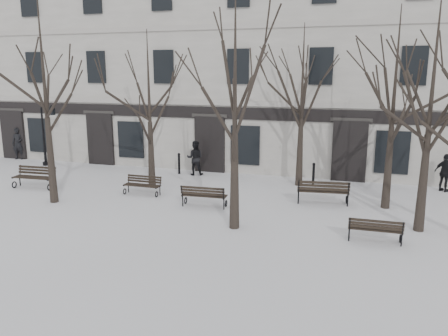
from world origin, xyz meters
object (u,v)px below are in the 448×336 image
at_px(bench_3, 143,184).
at_px(bench_0, 35,176).
at_px(bench_4, 323,191).
at_px(lamp_post, 47,131).
at_px(tree_1, 235,81).
at_px(bench_1, 204,195).
at_px(tree_0, 43,74).
at_px(tree_2, 433,84).
at_px(bench_2, 375,229).

bearing_deg(bench_3, bench_0, -174.60).
bearing_deg(bench_4, lamp_post, -17.95).
distance_m(tree_1, bench_1, 5.06).
relative_size(tree_0, bench_0, 4.15).
bearing_deg(tree_0, tree_2, 3.19).
height_order(tree_1, bench_1, tree_1).
bearing_deg(bench_1, tree_1, 130.08).
distance_m(tree_0, bench_1, 7.64).
distance_m(tree_2, bench_4, 5.73).
bearing_deg(bench_1, bench_4, -161.24).
height_order(bench_2, bench_4, bench_4).
relative_size(tree_1, bench_0, 3.95).
bearing_deg(bench_2, lamp_post, -21.80).
bearing_deg(lamp_post, bench_4, -11.26).
height_order(bench_0, bench_1, bench_0).
height_order(tree_1, lamp_post, tree_1).
height_order(tree_1, tree_2, tree_1).
xyz_separation_m(tree_1, lamp_post, (-12.65, 6.65, -2.88)).
bearing_deg(tree_2, bench_0, 176.86).
bearing_deg(lamp_post, tree_0, -50.30).
relative_size(bench_1, lamp_post, 0.52).
xyz_separation_m(tree_2, bench_4, (-3.27, 2.09, -4.21)).
bearing_deg(bench_1, bench_3, -19.80).
relative_size(bench_1, bench_2, 1.10).
xyz_separation_m(tree_0, bench_3, (2.90, 2.06, -4.63)).
bearing_deg(bench_2, bench_3, -17.38).
height_order(tree_1, bench_2, tree_1).
bearing_deg(tree_2, bench_1, 177.36).
distance_m(tree_0, bench_2, 13.10).
relative_size(bench_3, lamp_post, 0.47).
relative_size(bench_1, bench_3, 1.11).
bearing_deg(tree_1, lamp_post, 152.25).
bearing_deg(lamp_post, bench_0, -58.44).
bearing_deg(tree_0, bench_1, 10.51).
distance_m(bench_1, bench_4, 4.70).
xyz_separation_m(bench_0, bench_3, (5.17, 0.42, -0.09)).
relative_size(tree_2, bench_4, 3.69).
distance_m(tree_0, tree_2, 13.67).
bearing_deg(bench_3, bench_4, 6.74).
xyz_separation_m(bench_0, lamp_post, (-2.61, 4.25, 1.43)).
distance_m(tree_2, bench_3, 11.66).
xyz_separation_m(tree_1, bench_2, (4.47, 0.01, -4.40)).
distance_m(tree_1, bench_4, 6.19).
xyz_separation_m(tree_0, bench_4, (10.37, 2.85, -4.52)).
relative_size(tree_0, lamp_post, 2.39).
distance_m(bench_0, bench_1, 8.30).
distance_m(tree_1, bench_2, 6.27).
distance_m(bench_3, bench_4, 7.52).
bearing_deg(tree_0, bench_2, -3.55).
relative_size(tree_1, bench_4, 3.75).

